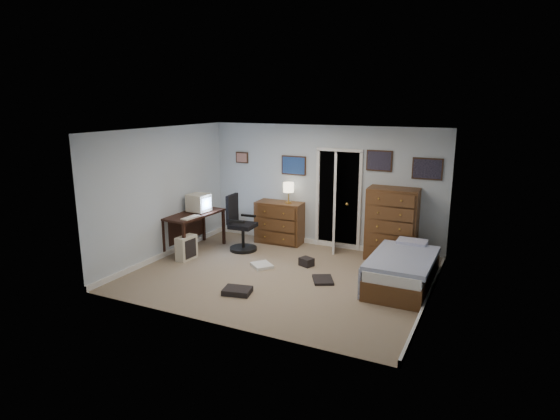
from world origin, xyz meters
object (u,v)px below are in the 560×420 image
(office_chair, at_px, (240,229))
(tall_dresser, at_px, (392,224))
(bed, at_px, (402,270))
(computer_desk, at_px, (191,221))
(low_dresser, at_px, (280,222))

(office_chair, xyz_separation_m, tall_dresser, (2.88, 0.80, 0.25))
(tall_dresser, distance_m, bed, 1.42)
(office_chair, bearing_deg, computer_desk, -160.49)
(computer_desk, relative_size, low_dresser, 1.37)
(bed, bearing_deg, computer_desk, 178.99)
(office_chair, distance_m, low_dresser, 0.96)
(low_dresser, relative_size, tall_dresser, 0.72)
(computer_desk, xyz_separation_m, tall_dresser, (3.80, 1.20, 0.10))
(office_chair, relative_size, low_dresser, 1.15)
(computer_desk, xyz_separation_m, bed, (4.28, -0.08, -0.31))
(computer_desk, height_order, bed, computer_desk)
(tall_dresser, xyz_separation_m, bed, (0.47, -1.27, -0.41))
(low_dresser, relative_size, bed, 0.55)
(computer_desk, height_order, tall_dresser, tall_dresser)
(office_chair, height_order, bed, office_chair)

